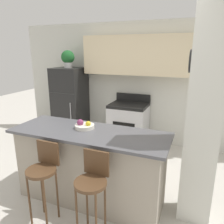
{
  "coord_description": "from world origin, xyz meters",
  "views": [
    {
      "loc": [
        1.24,
        -2.28,
        1.97
      ],
      "look_at": [
        0.0,
        0.78,
        1.04
      ],
      "focal_mm": 35.0,
      "sensor_mm": 36.0,
      "label": 1
    }
  ],
  "objects_px": {
    "stove_range": "(128,124)",
    "fruit_bowl": "(84,126)",
    "bar_stool_left": "(43,171)",
    "bar_stool_right": "(92,184)",
    "refrigerator": "(70,103)",
    "potted_plant_on_fridge": "(68,58)"
  },
  "relations": [
    {
      "from": "stove_range",
      "to": "bar_stool_left",
      "type": "height_order",
      "value": "stove_range"
    },
    {
      "from": "refrigerator",
      "to": "potted_plant_on_fridge",
      "type": "height_order",
      "value": "potted_plant_on_fridge"
    },
    {
      "from": "refrigerator",
      "to": "potted_plant_on_fridge",
      "type": "distance_m",
      "value": 1.01
    },
    {
      "from": "bar_stool_right",
      "to": "fruit_bowl",
      "type": "distance_m",
      "value": 0.83
    },
    {
      "from": "refrigerator",
      "to": "bar_stool_right",
      "type": "relative_size",
      "value": 1.65
    },
    {
      "from": "bar_stool_right",
      "to": "potted_plant_on_fridge",
      "type": "height_order",
      "value": "potted_plant_on_fridge"
    },
    {
      "from": "stove_range",
      "to": "potted_plant_on_fridge",
      "type": "relative_size",
      "value": 2.87
    },
    {
      "from": "stove_range",
      "to": "bar_stool_right",
      "type": "xyz_separation_m",
      "value": [
        0.39,
        -2.44,
        0.18
      ]
    },
    {
      "from": "potted_plant_on_fridge",
      "to": "fruit_bowl",
      "type": "distance_m",
      "value": 2.4
    },
    {
      "from": "bar_stool_right",
      "to": "potted_plant_on_fridge",
      "type": "bearing_deg",
      "value": 126.56
    },
    {
      "from": "stove_range",
      "to": "fruit_bowl",
      "type": "relative_size",
      "value": 4.23
    },
    {
      "from": "stove_range",
      "to": "bar_stool_left",
      "type": "relative_size",
      "value": 1.1
    },
    {
      "from": "bar_stool_right",
      "to": "potted_plant_on_fridge",
      "type": "distance_m",
      "value": 3.23
    },
    {
      "from": "refrigerator",
      "to": "potted_plant_on_fridge",
      "type": "xyz_separation_m",
      "value": [
        -0.0,
        0.0,
        1.01
      ]
    },
    {
      "from": "bar_stool_left",
      "to": "fruit_bowl",
      "type": "xyz_separation_m",
      "value": [
        0.2,
        0.61,
        0.38
      ]
    },
    {
      "from": "bar_stool_right",
      "to": "refrigerator",
      "type": "bearing_deg",
      "value": 126.56
    },
    {
      "from": "bar_stool_left",
      "to": "potted_plant_on_fridge",
      "type": "xyz_separation_m",
      "value": [
        -1.17,
        2.42,
        1.17
      ]
    },
    {
      "from": "stove_range",
      "to": "fruit_bowl",
      "type": "height_order",
      "value": "fruit_bowl"
    },
    {
      "from": "bar_stool_left",
      "to": "bar_stool_right",
      "type": "distance_m",
      "value": 0.62
    },
    {
      "from": "bar_stool_left",
      "to": "bar_stool_right",
      "type": "xyz_separation_m",
      "value": [
        0.62,
        0.0,
        0.0
      ]
    },
    {
      "from": "refrigerator",
      "to": "bar_stool_right",
      "type": "distance_m",
      "value": 3.02
    },
    {
      "from": "potted_plant_on_fridge",
      "to": "fruit_bowl",
      "type": "bearing_deg",
      "value": -52.69
    }
  ]
}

